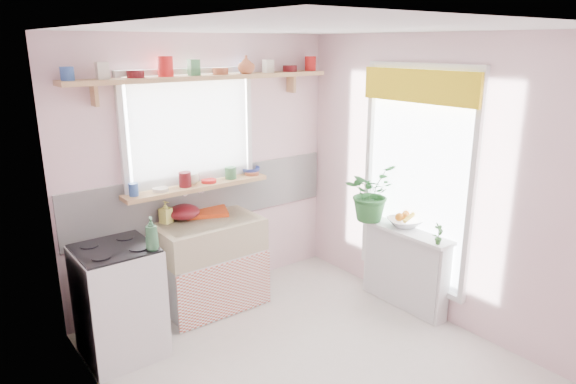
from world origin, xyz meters
TOP-DOWN VIEW (x-y plane):
  - room at (0.66, 0.86)m, footprint 3.20×3.20m
  - sink_unit at (-0.15, 1.29)m, footprint 0.95×0.65m
  - cooker at (-1.10, 1.05)m, footprint 0.58×0.58m
  - radiator_ledge at (1.30, 0.20)m, footprint 0.22×0.95m
  - windowsill at (-0.15, 1.48)m, footprint 1.40×0.22m
  - pine_shelf at (0.00, 1.47)m, footprint 2.52×0.24m
  - shelf_crockery at (-0.02, 1.47)m, footprint 2.47×0.11m
  - sill_crockery at (-0.20, 1.48)m, footprint 1.35×0.11m
  - dish_tray at (-0.06, 1.50)m, footprint 0.47×0.41m
  - colander at (-0.29, 1.50)m, footprint 0.38×0.38m
  - jade_plant at (1.21, 0.60)m, footprint 0.60×0.56m
  - fruit_bowl at (1.33, 0.27)m, footprint 0.39×0.39m
  - herb_pot at (1.21, -0.20)m, footprint 0.10×0.07m
  - soap_bottle_sink at (-0.47, 1.50)m, footprint 0.12×0.12m
  - sill_cup at (-0.16, 1.54)m, footprint 0.14×0.14m
  - sill_bowl at (0.47, 1.54)m, footprint 0.25×0.25m
  - shelf_vase at (0.37, 1.41)m, footprint 0.20×0.20m
  - cooker_bottle at (-0.88, 0.83)m, footprint 0.12×0.12m
  - fruit at (1.34, 0.27)m, footprint 0.20×0.14m

SIDE VIEW (x-z plane):
  - radiator_ledge at x=1.30m, z-range 0.01..0.78m
  - sink_unit at x=-0.15m, z-range -0.13..0.99m
  - cooker at x=-1.10m, z-range 0.00..0.92m
  - fruit_bowl at x=1.33m, z-range 0.78..0.85m
  - herb_pot at x=1.21m, z-range 0.78..0.96m
  - dish_tray at x=-0.06m, z-range 0.85..0.89m
  - fruit at x=1.34m, z-range 0.82..0.92m
  - colander at x=-0.29m, z-range 0.85..0.98m
  - soap_bottle_sink at x=-0.47m, z-range 0.85..1.05m
  - cooker_bottle at x=-0.88m, z-range 0.92..1.17m
  - jade_plant at x=1.21m, z-range 0.77..1.32m
  - windowsill at x=-0.15m, z-range 1.12..1.16m
  - sill_bowl at x=0.47m, z-range 1.16..1.22m
  - sill_cup at x=-0.16m, z-range 1.16..1.25m
  - sill_crockery at x=-0.20m, z-range 1.15..1.27m
  - room at x=0.66m, z-range -0.23..2.97m
  - pine_shelf at x=0.00m, z-range 2.10..2.14m
  - shelf_crockery at x=-0.02m, z-range 2.13..2.25m
  - shelf_vase at x=0.37m, z-range 2.14..2.30m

